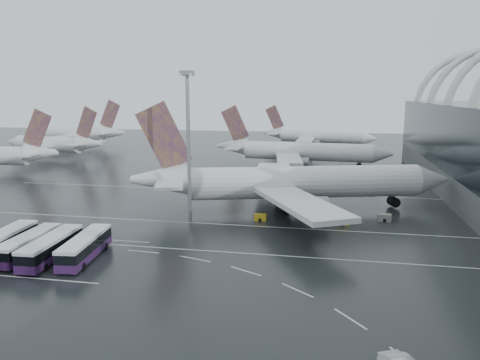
% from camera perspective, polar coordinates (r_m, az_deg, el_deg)
% --- Properties ---
extents(ground, '(420.00, 420.00, 0.00)m').
position_cam_1_polar(ground, '(70.85, -3.46, -8.10)').
color(ground, black).
rests_on(ground, ground).
extents(lane_marking_near, '(120.00, 0.25, 0.01)m').
position_cam_1_polar(lane_marking_near, '(69.01, -3.87, -8.62)').
color(lane_marking_near, silver).
rests_on(lane_marking_near, ground).
extents(lane_marking_mid, '(120.00, 0.25, 0.01)m').
position_cam_1_polar(lane_marking_mid, '(81.98, -1.37, -5.47)').
color(lane_marking_mid, silver).
rests_on(lane_marking_mid, ground).
extents(lane_marking_far, '(120.00, 0.25, 0.01)m').
position_cam_1_polar(lane_marking_far, '(108.69, 1.78, -1.44)').
color(lane_marking_far, silver).
rests_on(lane_marking_far, ground).
extents(bus_bay_line_north, '(28.00, 0.25, 0.01)m').
position_cam_1_polar(bus_bay_line_north, '(80.03, -20.46, -6.56)').
color(bus_bay_line_north, silver).
rests_on(bus_bay_line_north, ground).
extents(airliner_main, '(61.74, 53.43, 21.26)m').
position_cam_1_polar(airliner_main, '(91.45, 5.93, -0.40)').
color(airliner_main, silver).
rests_on(airliner_main, ground).
extents(airliner_gate_b, '(54.21, 48.62, 18.82)m').
position_cam_1_polar(airliner_gate_b, '(145.48, 7.12, 3.43)').
color(airliner_gate_b, silver).
rests_on(airliner_gate_b, ground).
extents(airliner_gate_c, '(48.64, 44.16, 17.46)m').
position_cam_1_polar(airliner_gate_c, '(199.79, 9.15, 5.22)').
color(airliner_gate_c, silver).
rests_on(airliner_gate_c, ground).
extents(jet_remote_mid, '(42.00, 33.98, 18.30)m').
position_cam_1_polar(jet_remote_mid, '(177.39, -21.68, 4.05)').
color(jet_remote_mid, silver).
rests_on(jet_remote_mid, ground).
extents(jet_remote_far, '(45.64, 36.79, 19.87)m').
position_cam_1_polar(jet_remote_far, '(213.03, -19.10, 5.31)').
color(jet_remote_far, silver).
rests_on(jet_remote_far, ground).
extents(bus_row_near_a, '(4.05, 13.49, 3.27)m').
position_cam_1_polar(bus_row_near_a, '(74.87, -26.89, -6.79)').
color(bus_row_near_a, '#321542').
rests_on(bus_row_near_a, ground).
extents(bus_row_near_b, '(3.27, 12.69, 3.11)m').
position_cam_1_polar(bus_row_near_b, '(72.53, -24.36, -7.20)').
color(bus_row_near_b, '#321542').
rests_on(bus_row_near_b, ground).
extents(bus_row_near_c, '(3.72, 13.22, 3.22)m').
position_cam_1_polar(bus_row_near_c, '(69.91, -22.03, -7.62)').
color(bus_row_near_c, '#321542').
rests_on(bus_row_near_c, ground).
extents(bus_row_near_d, '(4.43, 13.26, 3.20)m').
position_cam_1_polar(bus_row_near_d, '(68.62, -18.37, -7.73)').
color(bus_row_near_d, '#321542').
rests_on(bus_row_near_d, ground).
extents(floodlight_mast, '(2.02, 2.02, 26.33)m').
position_cam_1_polar(floodlight_mast, '(81.13, -6.34, 6.20)').
color(floodlight_mast, gray).
rests_on(floodlight_mast, ground).
extents(gse_cart_belly_a, '(2.46, 1.45, 1.34)m').
position_cam_1_polar(gse_cart_belly_a, '(83.91, 12.39, -4.87)').
color(gse_cart_belly_a, '#BD9619').
rests_on(gse_cart_belly_a, ground).
extents(gse_cart_belly_c, '(2.14, 1.26, 1.17)m').
position_cam_1_polar(gse_cart_belly_c, '(84.60, 2.51, -4.56)').
color(gse_cart_belly_c, '#BD9619').
rests_on(gse_cart_belly_c, ground).
extents(gse_cart_belly_d, '(2.34, 1.38, 1.28)m').
position_cam_1_polar(gse_cart_belly_d, '(87.98, 17.18, -4.40)').
color(gse_cart_belly_d, slate).
rests_on(gse_cart_belly_d, ground).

